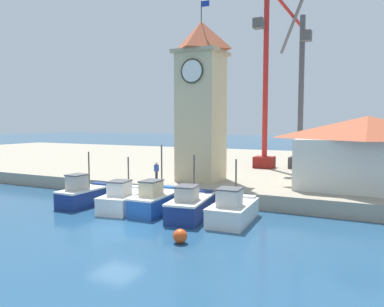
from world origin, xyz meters
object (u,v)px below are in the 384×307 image
(fishing_boat_left_outer, at_px, (125,199))
(warehouse_right, at_px, (367,152))
(clock_tower, at_px, (201,98))
(fishing_boat_left_inner, at_px, (157,200))
(dock_worker_near_tower, at_px, (156,171))
(port_crane_near, at_px, (300,108))
(port_crane_far, at_px, (267,102))
(fishing_boat_mid_left, at_px, (191,206))
(fishing_boat_center, at_px, (233,210))
(fishing_boat_far_left, at_px, (84,194))
(mooring_buoy, at_px, (180,236))

(fishing_boat_left_outer, bearing_deg, warehouse_right, 30.71)
(clock_tower, bearing_deg, fishing_boat_left_inner, -88.36)
(dock_worker_near_tower, bearing_deg, fishing_boat_left_inner, -58.12)
(port_crane_near, relative_size, port_crane_far, 0.93)
(fishing_boat_mid_left, xyz_separation_m, warehouse_right, (9.65, 8.82, 3.04))
(fishing_boat_left_outer, xyz_separation_m, port_crane_near, (7.99, 19.96, 6.77))
(dock_worker_near_tower, bearing_deg, fishing_boat_center, -31.37)
(fishing_boat_far_left, bearing_deg, port_crane_near, 60.69)
(fishing_boat_far_left, height_order, fishing_boat_left_inner, fishing_boat_left_inner)
(clock_tower, relative_size, port_crane_far, 0.77)
(clock_tower, bearing_deg, fishing_boat_mid_left, -69.49)
(fishing_boat_mid_left, xyz_separation_m, fishing_boat_center, (2.66, 0.26, -0.04))
(fishing_boat_left_outer, distance_m, fishing_boat_left_inner, 2.40)
(warehouse_right, distance_m, port_crane_near, 13.59)
(fishing_boat_left_outer, xyz_separation_m, dock_worker_near_tower, (-0.74, 5.38, 1.21))
(fishing_boat_mid_left, xyz_separation_m, clock_tower, (-2.94, 7.85, 7.19))
(port_crane_far, height_order, dock_worker_near_tower, port_crane_far)
(fishing_boat_left_outer, bearing_deg, fishing_boat_center, 1.47)
(dock_worker_near_tower, bearing_deg, fishing_boat_mid_left, -42.99)
(fishing_boat_center, distance_m, warehouse_right, 11.47)
(mooring_buoy, bearing_deg, warehouse_right, 59.30)
(fishing_boat_left_inner, bearing_deg, mooring_buoy, -48.88)
(fishing_boat_mid_left, distance_m, port_crane_far, 20.14)
(fishing_boat_mid_left, bearing_deg, dock_worker_near_tower, 137.01)
(fishing_boat_far_left, height_order, fishing_boat_mid_left, fishing_boat_mid_left)
(clock_tower, distance_m, mooring_buoy, 15.31)
(fishing_boat_far_left, height_order, fishing_boat_center, fishing_boat_far_left)
(fishing_boat_left_inner, distance_m, port_crane_near, 21.46)
(fishing_boat_left_inner, height_order, port_crane_far, port_crane_far)
(fishing_boat_left_inner, bearing_deg, fishing_boat_mid_left, -9.03)
(fishing_boat_mid_left, relative_size, mooring_buoy, 7.01)
(warehouse_right, xyz_separation_m, dock_worker_near_tower, (-15.49, -3.37, -1.88))
(port_crane_near, bearing_deg, fishing_boat_left_outer, -111.81)
(port_crane_near, bearing_deg, fishing_boat_far_left, -119.31)
(mooring_buoy, bearing_deg, port_crane_near, 87.18)
(fishing_boat_left_inner, relative_size, warehouse_right, 0.50)
(fishing_boat_left_inner, height_order, dock_worker_near_tower, fishing_boat_left_inner)
(fishing_boat_left_outer, height_order, port_crane_far, port_crane_far)
(fishing_boat_mid_left, distance_m, fishing_boat_center, 2.67)
(fishing_boat_mid_left, distance_m, mooring_buoy, 4.92)
(fishing_boat_left_inner, distance_m, port_crane_far, 19.87)
(clock_tower, bearing_deg, fishing_boat_left_outer, -105.51)
(fishing_boat_left_inner, distance_m, dock_worker_near_tower, 6.02)
(fishing_boat_center, xyz_separation_m, dock_worker_near_tower, (-8.50, 5.18, 1.20))
(warehouse_right, height_order, port_crane_far, port_crane_far)
(clock_tower, relative_size, dock_worker_near_tower, 9.06)
(mooring_buoy, distance_m, dock_worker_near_tower, 12.65)
(fishing_boat_center, height_order, mooring_buoy, fishing_boat_center)
(fishing_boat_left_inner, height_order, fishing_boat_center, fishing_boat_left_inner)
(warehouse_right, distance_m, port_crane_far, 14.71)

